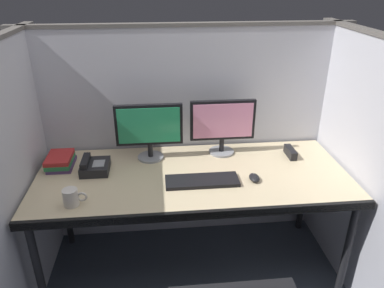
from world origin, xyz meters
TOP-DOWN VIEW (x-y plane):
  - cubicle_partition_rear at (0.00, 0.74)m, footprint 2.21×0.06m
  - cubicle_partition_left at (-0.99, 0.20)m, footprint 0.06×1.41m
  - cubicle_partition_right at (0.99, 0.20)m, footprint 0.06×1.41m
  - desk at (0.00, 0.29)m, footprint 1.90×0.80m
  - monitor_left at (-0.26, 0.54)m, footprint 0.43×0.17m
  - monitor_right at (0.22, 0.57)m, footprint 0.43×0.17m
  - keyboard_main at (0.04, 0.20)m, footprint 0.43×0.15m
  - computer_mouse at (0.36, 0.19)m, footprint 0.06×0.10m
  - desk_phone at (-0.60, 0.40)m, footprint 0.17×0.19m
  - red_stapler at (0.67, 0.47)m, footprint 0.04×0.15m
  - coffee_mug at (-0.67, 0.04)m, footprint 0.13×0.08m
  - book_stack at (-0.83, 0.48)m, footprint 0.16×0.22m

SIDE VIEW (x-z plane):
  - desk at x=0.00m, z-range 0.32..1.06m
  - keyboard_main at x=0.04m, z-range 0.74..0.76m
  - computer_mouse at x=0.36m, z-range 0.74..0.77m
  - red_stapler at x=0.67m, z-range 0.74..0.80m
  - desk_phone at x=-0.60m, z-range 0.73..0.82m
  - book_stack at x=-0.83m, z-range 0.74..0.81m
  - coffee_mug at x=-0.67m, z-range 0.74..0.84m
  - cubicle_partition_rear at x=0.00m, z-range 0.00..1.58m
  - cubicle_partition_left at x=-0.99m, z-range 0.00..1.58m
  - cubicle_partition_right at x=0.99m, z-range 0.00..1.58m
  - monitor_left at x=-0.26m, z-range 0.77..1.14m
  - monitor_right at x=0.22m, z-range 0.77..1.14m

